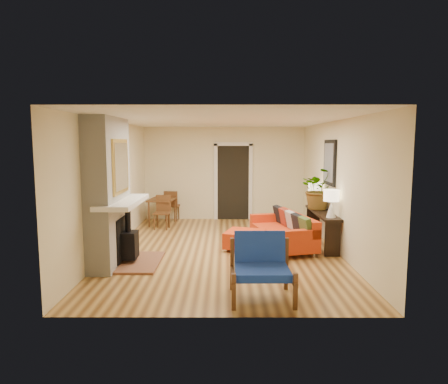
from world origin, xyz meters
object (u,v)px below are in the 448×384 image
at_px(ottoman, 245,239).
at_px(lamp_near, 331,200).
at_px(dining_table, 165,204).
at_px(lamp_far, 315,191).
at_px(blue_chair, 261,263).
at_px(sofa, 285,231).
at_px(console_table, 322,218).
at_px(houseplant, 319,189).

bearing_deg(ottoman, lamp_near, -11.63).
xyz_separation_m(ottoman, dining_table, (-2.01, 2.53, 0.33)).
distance_m(lamp_near, lamp_far, 1.42).
relative_size(blue_chair, lamp_far, 1.66).
bearing_deg(ottoman, sofa, 13.96).
bearing_deg(ottoman, console_table, 11.31).
relative_size(sofa, lamp_far, 3.80).
bearing_deg(lamp_near, sofa, 145.08).
bearing_deg(houseplant, console_table, -88.02).
height_order(sofa, lamp_far, lamp_far).
distance_m(ottoman, lamp_far, 2.14).
distance_m(sofa, houseplant, 1.22).
relative_size(ottoman, houseplant, 1.03).
bearing_deg(lamp_far, houseplant, -91.23).
relative_size(blue_chair, console_table, 0.48).
distance_m(sofa, console_table, 0.83).
height_order(blue_chair, lamp_far, lamp_far).
height_order(blue_chair, dining_table, blue_chair).
xyz_separation_m(ottoman, blue_chair, (0.10, -2.49, 0.27)).
xyz_separation_m(sofa, lamp_near, (0.79, -0.55, 0.73)).
bearing_deg(houseplant, dining_table, 152.33).
distance_m(console_table, lamp_far, 0.90).
distance_m(dining_table, lamp_near, 4.67).
distance_m(blue_chair, lamp_far, 3.94).
xyz_separation_m(ottoman, console_table, (1.64, 0.33, 0.36)).
bearing_deg(lamp_far, ottoman, -146.55).
bearing_deg(lamp_far, lamp_near, -90.00).
relative_size(console_table, lamp_far, 3.43).
bearing_deg(lamp_near, lamp_far, 90.00).
bearing_deg(sofa, blue_chair, -105.59).
bearing_deg(lamp_near, dining_table, 141.89).
relative_size(ottoman, console_table, 0.50).
bearing_deg(console_table, dining_table, 148.96).
xyz_separation_m(lamp_near, houseplant, (-0.01, 0.96, 0.11)).
relative_size(dining_table, lamp_far, 2.94).
height_order(dining_table, houseplant, houseplant).
distance_m(blue_chair, lamp_near, 2.71).
xyz_separation_m(lamp_near, lamp_far, (0.00, 1.42, 0.00)).
height_order(sofa, lamp_near, lamp_near).
bearing_deg(lamp_far, dining_table, 158.45).
bearing_deg(console_table, blue_chair, -118.67).
bearing_deg(houseplant, lamp_near, -89.40).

